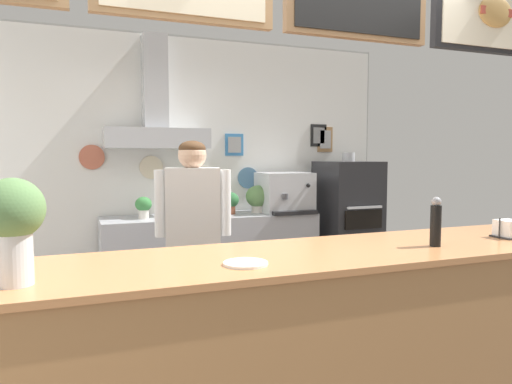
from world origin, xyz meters
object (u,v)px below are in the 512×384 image
potted_sage (143,206)px  shop_worker (193,243)px  pizza_oven (347,226)px  napkin_holder (509,230)px  condiment_plate (246,263)px  potted_oregano (258,197)px  basil_vase (13,223)px  pepper_grinder (436,222)px  potted_rosemary (230,201)px  potted_basil (184,203)px  espresso_machine (285,193)px

potted_sage → shop_worker: bearing=-82.3°
shop_worker → pizza_oven: bearing=-137.3°
pizza_oven → potted_sage: pizza_oven is taller
pizza_oven → napkin_holder: size_ratio=10.43×
shop_worker → condiment_plate: size_ratio=8.46×
potted_oregano → napkin_holder: bearing=-80.8°
napkin_holder → potted_sage: bearing=121.7°
basil_vase → pepper_grinder: (1.92, 0.03, -0.10)m
potted_rosemary → potted_oregano: 0.32m
potted_rosemary → basil_vase: basil_vase is taller
potted_oregano → basil_vase: bearing=-125.8°
potted_rosemary → condiment_plate: size_ratio=1.19×
potted_basil → espresso_machine: bearing=-3.3°
pizza_oven → potted_rosemary: bearing=173.5°
potted_sage → condiment_plate: bearing=-89.0°
shop_worker → condiment_plate: bearing=97.6°
espresso_machine → potted_sage: bearing=-179.8°
potted_basil → napkin_holder: 3.03m
potted_basil → basil_vase: bearing=-113.6°
potted_oregano → napkin_holder: size_ratio=1.96×
pizza_oven → napkin_holder: (-0.57, -2.59, 0.38)m
pizza_oven → napkin_holder: bearing=-102.4°
potted_basil → potted_sage: size_ratio=1.10×
espresso_machine → pepper_grinder: bearing=-98.5°
potted_basil → potted_oregano: size_ratio=0.81×
basil_vase → condiment_plate: (0.88, -0.00, -0.22)m
potted_sage → condiment_plate: size_ratio=1.11×
shop_worker → potted_sage: size_ratio=7.60×
napkin_holder → shop_worker: bearing=136.9°
shop_worker → potted_oregano: size_ratio=5.57×
espresso_machine → potted_rosemary: bearing=175.9°
pizza_oven → basil_vase: pizza_oven is taller
potted_basil → potted_oregano: (0.80, -0.01, 0.03)m
pizza_oven → condiment_plate: pizza_oven is taller
napkin_holder → espresso_machine: bearing=93.3°
potted_oregano → pepper_grinder: (-0.12, -2.80, 0.11)m
potted_rosemary → pepper_grinder: size_ratio=0.90×
condiment_plate → potted_rosemary: bearing=73.2°
potted_oregano → condiment_plate: potted_oregano is taller
potted_sage → basil_vase: (-0.83, -2.78, 0.25)m
pepper_grinder → napkin_holder: size_ratio=1.71×
potted_sage → espresso_machine: bearing=0.2°
shop_worker → potted_basil: size_ratio=6.89×
shop_worker → pepper_grinder: (0.92, -1.44, 0.30)m
potted_rosemary → condiment_plate: 2.95m
potted_oregano → potted_rosemary: bearing=-178.0°
pepper_grinder → basil_vase: bearing=-179.0°
potted_basil → napkin_holder: size_ratio=1.59×
basil_vase → napkin_holder: (2.49, 0.08, -0.18)m
basil_vase → condiment_plate: 0.91m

